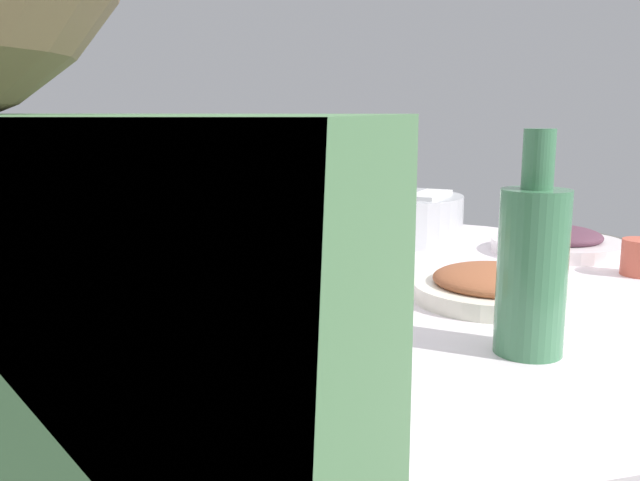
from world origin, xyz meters
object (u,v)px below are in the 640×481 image
Objects in this scene: dish_tofu_braise at (269,331)px; green_bottle at (532,265)px; dish_eggplant at (558,242)px; tea_cup_near at (132,221)px; soup_bowl at (205,239)px; round_dining_table at (340,354)px; rice_bowl at (391,216)px; dish_stirfry at (496,286)px; dish_shrimp at (7,302)px.

green_bottle is at bearing 152.22° from dish_tofu_braise.
dish_eggplant is 0.86m from tea_cup_near.
round_dining_table is at bearing 119.82° from soup_bowl.
rice_bowl is 0.49m from dish_stirfry.
rice_bowl is at bearing -156.44° from dish_shrimp.
round_dining_table is 5.09× the size of green_bottle.
green_bottle is (-0.26, 0.14, 0.08)m from dish_tofu_braise.
dish_eggplant is (-0.63, 0.23, -0.01)m from soup_bowl.
dish_eggplant reaches higher than dish_stirfry.
dish_eggplant is at bearing 159.97° from soup_bowl.
dish_tofu_braise is (0.43, 0.54, -0.03)m from rice_bowl.
dish_tofu_braise is at bearing -27.78° from green_bottle.
dish_stirfry is 0.95× the size of green_bottle.
round_dining_table is 3.90× the size of soup_bowl.
round_dining_table is at bearing 5.87° from dish_eggplant.
soup_bowl is at bearing -55.79° from dish_stirfry.
dish_tofu_braise is 0.75m from tea_cup_near.
soup_bowl is 1.31× the size of green_bottle.
dish_stirfry is at bearing 80.34° from rice_bowl.
green_bottle reaches higher than dish_eggplant.
green_bottle is 3.14× the size of tea_cup_near.
round_dining_table is at bearing -50.09° from dish_stirfry.
soup_bowl is at bearing -60.18° from round_dining_table.
rice_bowl reaches higher than dish_tofu_braise.
dish_shrimp is 3.00× the size of tea_cup_near.
green_bottle is at bearing 75.28° from rice_bowl.
dish_tofu_braise is at bearing 23.78° from dish_eggplant.
dish_stirfry is at bearing -116.43° from green_bottle.
rice_bowl is 0.79m from dish_shrimp.
soup_bowl is at bearing 2.55° from rice_bowl.
round_dining_table is 0.44m from green_bottle.
green_bottle is (-0.54, 0.36, 0.08)m from dish_shrimp.
dish_shrimp is at bearing 42.61° from soup_bowl.
dish_tofu_braise is (0.35, 0.06, -0.01)m from dish_stirfry.
dish_stirfry is 0.81m from tea_cup_near.
dish_shrimp is at bearing 2.37° from round_dining_table.
rice_bowl is at bearing -177.45° from soup_bowl.
dish_shrimp is 0.96× the size of green_bottle.
dish_stirfry is at bearing 165.22° from dish_shrimp.
dish_shrimp is (0.48, 0.02, 0.14)m from round_dining_table.
tea_cup_near is at bearing -62.05° from round_dining_table.
dish_shrimp is 0.66m from green_bottle.
soup_bowl is at bearing -137.39° from dish_shrimp.
soup_bowl is at bearing -93.91° from dish_tofu_braise.
soup_bowl is 0.67m from dish_eggplant.
round_dining_table is 0.49m from dish_eggplant.
rice_bowl is at bearing -104.72° from green_bottle.
round_dining_table is 0.42m from rice_bowl.
dish_shrimp is (0.95, 0.07, -0.00)m from dish_eggplant.
dish_eggplant is at bearing 132.86° from rice_bowl.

